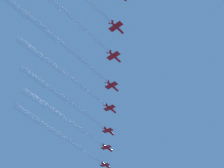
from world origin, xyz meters
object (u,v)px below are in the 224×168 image
Objects in this scene: jet_port_mid at (53,65)px; jet_starboard_mid at (40,26)px; jet_lead at (49,128)px; jet_starboard_inner at (54,92)px; jet_port_inner at (55,112)px.

jet_starboard_mid is at bearing 26.40° from jet_port_mid.
jet_port_mid is at bearing -153.60° from jet_starboard_mid.
jet_lead is 68.46m from jet_starboard_mid.
jet_starboard_inner is at bearing -148.33° from jet_starboard_mid.
jet_port_inner is 55.41m from jet_starboard_mid.
jet_port_mid is at bearing 45.18° from jet_lead.
jet_port_mid is at bearing 40.66° from jet_port_inner.
jet_port_mid is 0.85× the size of jet_starboard_mid.
jet_lead is 0.96× the size of jet_starboard_mid.
jet_port_mid is (24.80, 21.30, -1.40)m from jet_port_inner.
jet_port_mid reaches higher than jet_starboard_mid.
jet_starboard_mid is at bearing 34.77° from jet_port_inner.
jet_port_mid is at bearing 39.07° from jet_starboard_inner.
jet_lead is 46.18m from jet_port_mid.
jet_port_inner is at bearing -137.73° from jet_starboard_inner.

